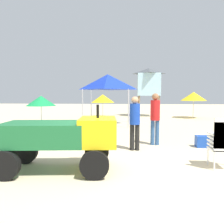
% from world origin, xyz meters
% --- Properties ---
extents(ground, '(80.00, 80.00, 0.00)m').
position_xyz_m(ground, '(0.00, 0.00, 0.00)').
color(ground, beige).
extents(utility_cart, '(2.67, 1.55, 1.50)m').
position_xyz_m(utility_cart, '(-1.26, -0.07, 0.78)').
color(utility_cart, '#1E6B38').
rests_on(utility_cart, ground).
extents(stacked_plastic_chairs, '(0.48, 0.48, 1.20)m').
position_xyz_m(stacked_plastic_chairs, '(2.39, 0.35, 0.70)').
color(stacked_plastic_chairs, white).
rests_on(stacked_plastic_chairs, ground).
extents(surfboard_pile, '(2.13, 0.73, 0.32)m').
position_xyz_m(surfboard_pile, '(-2.82, 3.52, 0.16)').
color(surfboard_pile, red).
rests_on(surfboard_pile, ground).
extents(lifeguard_near_left, '(0.32, 0.32, 1.78)m').
position_xyz_m(lifeguard_near_left, '(1.10, 2.74, 1.03)').
color(lifeguard_near_left, '#33598C').
rests_on(lifeguard_near_left, ground).
extents(lifeguard_near_center, '(0.32, 0.32, 1.68)m').
position_xyz_m(lifeguard_near_center, '(0.40, 1.94, 0.96)').
color(lifeguard_near_center, black).
rests_on(lifeguard_near_center, ground).
extents(popup_canopy, '(2.52, 2.52, 2.96)m').
position_xyz_m(popup_canopy, '(-1.12, 8.00, 2.51)').
color(popup_canopy, '#B2B2B7').
rests_on(popup_canopy, ground).
extents(lifeguard_tower, '(1.98, 1.98, 3.96)m').
position_xyz_m(lifeguard_tower, '(1.67, 13.42, 2.84)').
color(lifeguard_tower, olive).
rests_on(lifeguard_tower, ground).
extents(beach_umbrella_left, '(1.88, 1.88, 1.81)m').
position_xyz_m(beach_umbrella_left, '(-2.03, 12.53, 1.48)').
color(beach_umbrella_left, beige).
rests_on(beach_umbrella_left, ground).
extents(beach_umbrella_mid, '(1.84, 1.84, 1.71)m').
position_xyz_m(beach_umbrella_mid, '(-5.39, 8.39, 1.38)').
color(beach_umbrella_mid, beige).
rests_on(beach_umbrella_mid, ground).
extents(beach_umbrella_far, '(1.90, 1.90, 1.99)m').
position_xyz_m(beach_umbrella_far, '(4.98, 12.22, 1.66)').
color(beach_umbrella_far, beige).
rests_on(beach_umbrella_far, ground).
extents(cooler_box, '(0.46, 0.32, 0.38)m').
position_xyz_m(cooler_box, '(2.66, 2.55, 0.19)').
color(cooler_box, blue).
rests_on(cooler_box, ground).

